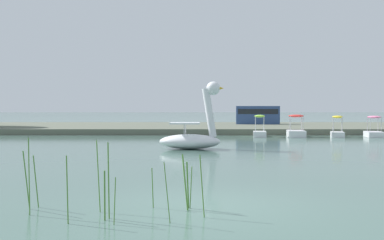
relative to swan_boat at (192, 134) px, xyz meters
name	(u,v)px	position (x,y,z in m)	size (l,w,h in m)	color
ground_plane	(205,205)	(0.24, -13.64, -0.79)	(500.18, 500.18, 0.00)	#47665B
shore_bank_far	(193,127)	(0.24, 21.28, -0.55)	(116.85, 18.50, 0.48)	#5B6051
swan_boat	(192,134)	(0.00, 0.00, 0.00)	(3.43, 1.73, 3.54)	white
pedal_boat_lime	(258,131)	(5.04, 10.22, -0.34)	(1.19, 2.00, 1.65)	white
pedal_boat_red	(294,130)	(7.75, 10.04, -0.31)	(1.51, 2.42, 1.68)	white
pedal_boat_yellow	(336,131)	(10.85, 10.04, -0.32)	(1.32, 1.94, 1.60)	white
pedal_boat_pink	(372,131)	(13.65, 10.13, -0.33)	(1.51, 2.35, 1.59)	white
parked_van	(256,114)	(6.89, 23.90, 0.73)	(4.66, 2.09, 1.91)	navy
reed_clump_foreground	(118,184)	(-1.52, -14.42, -0.19)	(3.75, 1.46, 1.54)	#4C7F33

